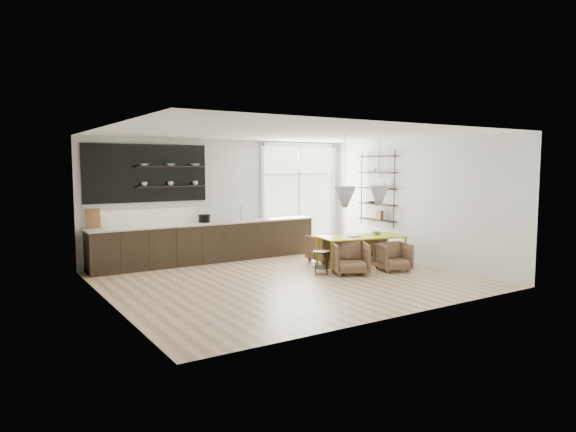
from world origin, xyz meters
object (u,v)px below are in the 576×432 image
at_px(dining_table, 362,238).
at_px(wire_stool, 321,259).
at_px(armchair_back_right, 366,246).
at_px(armchair_front_right, 393,257).
at_px(armchair_front_left, 350,258).
at_px(armchair_back_left, 325,248).

bearing_deg(dining_table, wire_stool, -162.86).
xyz_separation_m(armchair_back_right, armchair_front_right, (-0.38, -1.31, -0.02)).
relative_size(armchair_front_left, wire_stool, 1.55).
bearing_deg(dining_table, armchair_front_right, -56.38).
distance_m(armchair_back_left, armchair_front_left, 1.43).
distance_m(armchair_back_right, wire_stool, 2.01).
height_order(dining_table, armchair_front_right, dining_table).
bearing_deg(armchair_front_right, wire_stool, 176.00).
bearing_deg(dining_table, armchair_front_left, -135.35).
relative_size(dining_table, wire_stool, 4.27).
xyz_separation_m(dining_table, armchair_front_right, (0.29, -0.71, -0.34)).
bearing_deg(armchair_front_left, armchair_back_left, 101.83).
height_order(dining_table, armchair_front_left, dining_table).
bearing_deg(wire_stool, dining_table, 5.80).
distance_m(dining_table, wire_stool, 1.26).
distance_m(dining_table, armchair_front_right, 0.84).
xyz_separation_m(dining_table, armchair_back_right, (0.67, 0.60, -0.33)).
distance_m(armchair_back_right, armchair_front_right, 1.37).
bearing_deg(wire_stool, armchair_front_right, -21.48).
height_order(armchair_back_right, armchair_front_right, armchair_back_right).
xyz_separation_m(dining_table, armchair_back_left, (-0.34, 0.91, -0.33)).
height_order(dining_table, wire_stool, dining_table).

